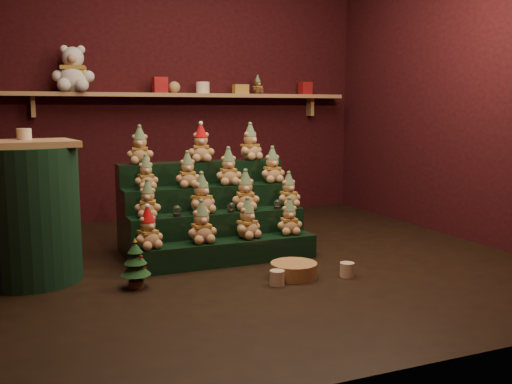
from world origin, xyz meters
name	(u,v)px	position (x,y,z in m)	size (l,w,h in m)	color
ground	(255,259)	(0.00, 0.00, 0.00)	(4.00, 4.00, 0.00)	black
back_wall	(182,86)	(0.00, 2.05, 1.40)	(4.00, 0.10, 2.80)	black
front_wall	(445,51)	(0.00, -2.05, 1.40)	(4.00, 0.10, 2.80)	black
right_wall	(470,81)	(2.05, 0.00, 1.40)	(0.10, 4.00, 2.80)	black
back_shelf	(186,96)	(0.00, 1.87, 1.29)	(3.60, 0.26, 0.24)	tan
riser_tier_front	(228,252)	(-0.23, -0.03, 0.09)	(1.40, 0.22, 0.18)	black
riser_tier_midfront	(218,234)	(-0.23, 0.19, 0.18)	(1.40, 0.22, 0.36)	black
riser_tier_midback	(209,218)	(-0.23, 0.41, 0.27)	(1.40, 0.22, 0.54)	black
riser_tier_back	(201,203)	(-0.23, 0.63, 0.36)	(1.40, 0.22, 0.72)	black
teddy_0	(148,228)	(-0.84, -0.05, 0.33)	(0.21, 0.19, 0.29)	tan
teddy_1	(201,222)	(-0.44, -0.02, 0.33)	(0.22, 0.20, 0.31)	tan
teddy_2	(247,219)	(-0.07, -0.01, 0.33)	(0.21, 0.19, 0.30)	tan
teddy_3	(289,216)	(0.29, -0.01, 0.32)	(0.20, 0.18, 0.28)	tan
teddy_4	(148,199)	(-0.78, 0.20, 0.50)	(0.19, 0.18, 0.27)	tan
teddy_5	(202,194)	(-0.37, 0.19, 0.51)	(0.22, 0.20, 0.31)	tan
teddy_6	(245,190)	(0.00, 0.21, 0.52)	(0.22, 0.20, 0.31)	tan
teddy_7	(289,190)	(0.39, 0.21, 0.50)	(0.20, 0.18, 0.28)	tan
teddy_8	(146,173)	(-0.75, 0.41, 0.67)	(0.19, 0.17, 0.26)	tan
teddy_9	(188,170)	(-0.42, 0.40, 0.68)	(0.20, 0.18, 0.28)	tan
teddy_10	(228,167)	(-0.07, 0.41, 0.69)	(0.21, 0.19, 0.30)	tan
teddy_11	(272,165)	(0.33, 0.41, 0.69)	(0.21, 0.19, 0.29)	tan
teddy_12	(140,145)	(-0.75, 0.62, 0.87)	(0.21, 0.19, 0.30)	tan
teddy_13	(201,143)	(-0.24, 0.61, 0.87)	(0.22, 0.20, 0.31)	tan
teddy_14	(250,142)	(0.21, 0.62, 0.87)	(0.22, 0.20, 0.31)	tan
snow_globe_a	(177,211)	(-0.58, 0.13, 0.40)	(0.06, 0.06, 0.08)	black
snow_globe_b	(231,207)	(-0.15, 0.13, 0.40)	(0.06, 0.06, 0.08)	black
snow_globe_c	(277,204)	(0.25, 0.13, 0.40)	(0.06, 0.06, 0.08)	black
side_table	(29,212)	(-1.61, 0.08, 0.47)	(0.69, 0.66, 0.95)	tan
table_ornament	(24,134)	(-1.61, 0.18, 0.99)	(0.10, 0.10, 0.08)	beige
mini_christmas_tree	(136,264)	(-0.99, -0.35, 0.16)	(0.20, 0.20, 0.34)	#463219
mug_left	(277,278)	(-0.11, -0.66, 0.05)	(0.10, 0.10, 0.10)	beige
mug_right	(347,270)	(0.42, -0.67, 0.05)	(0.10, 0.10, 0.10)	beige
wicker_basket	(294,270)	(0.07, -0.54, 0.05)	(0.33, 0.33, 0.10)	olive
white_bear	(73,63)	(-1.12, 1.84, 1.60)	(0.40, 0.36, 0.55)	silver
brown_bear	(258,85)	(0.80, 1.84, 1.42)	(0.14, 0.12, 0.19)	#4D3419
gift_tin_red_a	(160,85)	(-0.28, 1.85, 1.40)	(0.14, 0.14, 0.16)	maroon
gift_tin_cream	(203,88)	(0.17, 1.85, 1.38)	(0.14, 0.14, 0.12)	beige
gift_tin_red_b	(305,88)	(1.39, 1.85, 1.39)	(0.12, 0.12, 0.14)	maroon
shelf_plush_ball	(174,87)	(-0.13, 1.85, 1.38)	(0.12, 0.12, 0.12)	tan
scarf_gift_box	(241,89)	(0.60, 1.85, 1.37)	(0.16, 0.10, 0.10)	orange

